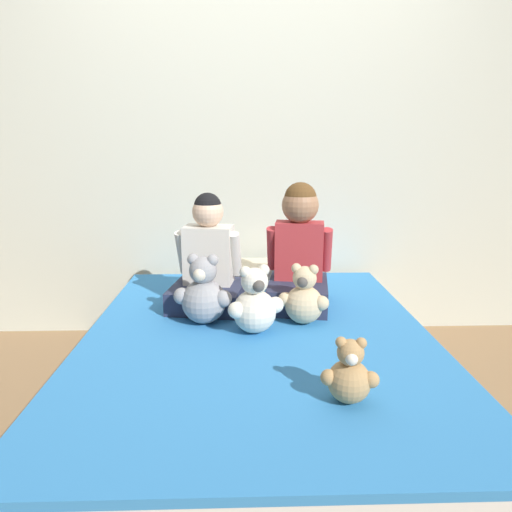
% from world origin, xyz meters
% --- Properties ---
extents(ground_plane, '(14.00, 14.00, 0.00)m').
position_xyz_m(ground_plane, '(0.00, 0.00, 0.00)').
color(ground_plane, '#93704C').
extents(wall_behind_bed, '(8.00, 0.06, 2.50)m').
position_xyz_m(wall_behind_bed, '(0.00, 1.07, 1.25)').
color(wall_behind_bed, beige).
rests_on(wall_behind_bed, ground_plane).
extents(bed, '(1.54, 1.95, 0.41)m').
position_xyz_m(bed, '(0.00, 0.00, 0.21)').
color(bed, brown).
rests_on(bed, ground_plane).
extents(child_on_left, '(0.41, 0.40, 0.58)m').
position_xyz_m(child_on_left, '(-0.24, 0.38, 0.64)').
color(child_on_left, '#282D47').
rests_on(child_on_left, bed).
extents(child_on_right, '(0.36, 0.43, 0.63)m').
position_xyz_m(child_on_right, '(0.22, 0.39, 0.68)').
color(child_on_right, '#282D47').
rests_on(child_on_right, bed).
extents(teddy_bear_held_by_left_child, '(0.27, 0.21, 0.33)m').
position_xyz_m(teddy_bear_held_by_left_child, '(-0.25, 0.14, 0.55)').
color(teddy_bear_held_by_left_child, '#939399').
rests_on(teddy_bear_held_by_left_child, bed).
extents(teddy_bear_held_by_right_child, '(0.23, 0.18, 0.29)m').
position_xyz_m(teddy_bear_held_by_right_child, '(0.22, 0.12, 0.53)').
color(teddy_bear_held_by_right_child, '#D1B78E').
rests_on(teddy_bear_held_by_right_child, bed).
extents(teddy_bear_between_children, '(0.25, 0.19, 0.31)m').
position_xyz_m(teddy_bear_between_children, '(-0.01, 0.02, 0.54)').
color(teddy_bear_between_children, silver).
rests_on(teddy_bear_between_children, bed).
extents(teddy_bear_at_foot_of_bed, '(0.19, 0.14, 0.22)m').
position_xyz_m(teddy_bear_at_foot_of_bed, '(0.28, -0.56, 0.51)').
color(teddy_bear_at_foot_of_bed, tan).
rests_on(teddy_bear_at_foot_of_bed, bed).
extents(pillow_at_headboard, '(0.55, 0.30, 0.11)m').
position_xyz_m(pillow_at_headboard, '(0.00, 0.80, 0.47)').
color(pillow_at_headboard, beige).
rests_on(pillow_at_headboard, bed).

